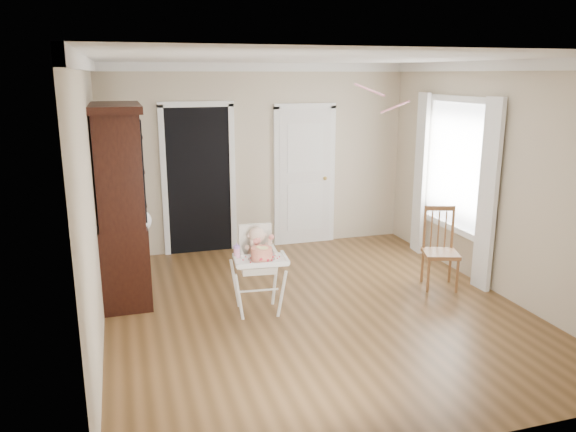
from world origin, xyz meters
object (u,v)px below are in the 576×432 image
object	(u,v)px
china_cabinet	(121,203)
cake	(262,254)
high_chair	(258,260)
sippy_cup	(237,251)
dining_chair	(440,251)

from	to	relation	value
china_cabinet	cake	bearing A→B (deg)	-40.87
high_chair	china_cabinet	size ratio (longest dim) A/B	0.44
cake	china_cabinet	size ratio (longest dim) A/B	0.13
sippy_cup	dining_chair	distance (m)	2.58
cake	sippy_cup	size ratio (longest dim) A/B	1.69
high_chair	dining_chair	distance (m)	2.32
high_chair	china_cabinet	world-z (taller)	china_cabinet
dining_chair	cake	bearing A→B (deg)	-153.26
high_chair	cake	world-z (taller)	high_chair
china_cabinet	sippy_cup	bearing A→B (deg)	-42.79
sippy_cup	china_cabinet	size ratio (longest dim) A/B	0.08
sippy_cup	dining_chair	bearing A→B (deg)	4.36
china_cabinet	dining_chair	size ratio (longest dim) A/B	2.27
cake	china_cabinet	bearing A→B (deg)	139.13
china_cabinet	dining_chair	distance (m)	3.83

